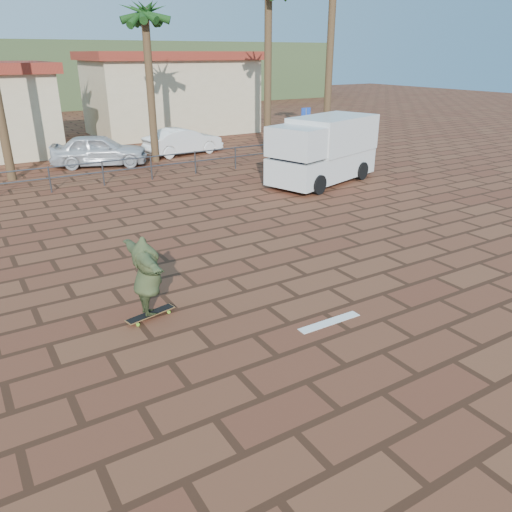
{
  "coord_description": "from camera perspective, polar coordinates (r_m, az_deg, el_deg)",
  "views": [
    {
      "loc": [
        -5.02,
        -7.76,
        4.91
      ],
      "look_at": [
        0.25,
        0.83,
        0.8
      ],
      "focal_mm": 35.0,
      "sensor_mm": 36.0,
      "label": 1
    }
  ],
  "objects": [
    {
      "name": "skateboarder",
      "position": [
        9.85,
        -12.34,
        -2.25
      ],
      "size": [
        0.58,
        2.01,
        1.63
      ],
      "primitive_type": "imported",
      "rotation": [
        0.0,
        0.0,
        1.56
      ],
      "color": "#364022",
      "rests_on": "longboard"
    },
    {
      "name": "guardrail",
      "position": [
        20.82,
        -17.14,
        9.51
      ],
      "size": [
        24.06,
        0.06,
        1.0
      ],
      "color": "#47494F",
      "rests_on": "ground"
    },
    {
      "name": "car_silver",
      "position": [
        24.69,
        -17.48,
        11.46
      ],
      "size": [
        4.64,
        3.17,
        1.47
      ],
      "primitive_type": "imported",
      "rotation": [
        0.0,
        0.0,
        1.2
      ],
      "color": "silver",
      "rests_on": "ground"
    },
    {
      "name": "car_white",
      "position": [
        26.75,
        -8.32,
        12.86
      ],
      "size": [
        4.23,
        1.95,
        1.35
      ],
      "primitive_type": "imported",
      "rotation": [
        0.0,
        0.0,
        1.7
      ],
      "color": "white",
      "rests_on": "ground"
    },
    {
      "name": "longboard",
      "position": [
        10.21,
        -11.96,
        -6.51
      ],
      "size": [
        1.07,
        0.45,
        0.1
      ],
      "rotation": [
        0.0,
        0.0,
        0.22
      ],
      "color": "olive",
      "rests_on": "ground"
    },
    {
      "name": "building_east",
      "position": [
        34.4,
        -9.68,
        17.95
      ],
      "size": [
        10.6,
        6.6,
        5.0
      ],
      "color": "beige",
      "rests_on": "ground"
    },
    {
      "name": "campervan",
      "position": [
        20.57,
        7.74,
        12.04
      ],
      "size": [
        5.34,
        3.44,
        2.57
      ],
      "rotation": [
        0.0,
        0.0,
        0.3
      ],
      "color": "silver",
      "rests_on": "ground"
    },
    {
      "name": "ground",
      "position": [
        10.46,
        1.22,
        -5.79
      ],
      "size": [
        120.0,
        120.0,
        0.0
      ],
      "primitive_type": "plane",
      "color": "brown",
      "rests_on": "ground"
    },
    {
      "name": "street_sign",
      "position": [
        24.82,
        5.68,
        14.78
      ],
      "size": [
        0.51,
        0.07,
        2.5
      ],
      "rotation": [
        0.0,
        0.0,
        -0.0
      ],
      "color": "gray",
      "rests_on": "ground"
    },
    {
      "name": "paint_stripe",
      "position": [
        9.99,
        8.4,
        -7.48
      ],
      "size": [
        1.4,
        0.22,
        0.01
      ],
      "primitive_type": "cube",
      "color": "white",
      "rests_on": "ground"
    },
    {
      "name": "palm_center",
      "position": [
        24.81,
        -12.58,
        25.08
      ],
      "size": [
        2.4,
        2.4,
        7.75
      ],
      "color": "brown",
      "rests_on": "ground"
    }
  ]
}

